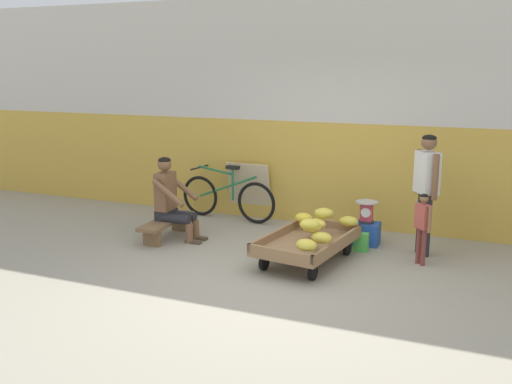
{
  "coord_description": "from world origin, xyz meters",
  "views": [
    {
      "loc": [
        2.13,
        -5.53,
        2.35
      ],
      "look_at": [
        -0.65,
        1.14,
        0.75
      ],
      "focal_mm": 40.12,
      "sensor_mm": 36.0,
      "label": 1
    }
  ],
  "objects_px": {
    "bicycle_near_left": "(227,197)",
    "vendor_seated": "(171,199)",
    "customer_child": "(423,221)",
    "shopping_bag": "(361,242)",
    "plastic_crate": "(366,233)",
    "weighing_scale": "(367,212)",
    "low_bench": "(167,224)",
    "sign_board": "(249,190)",
    "banana_cart": "(307,243)",
    "customer_adult": "(427,181)"
  },
  "relations": [
    {
      "from": "bicycle_near_left",
      "to": "vendor_seated",
      "type": "bearing_deg",
      "value": -102.04
    },
    {
      "from": "customer_child",
      "to": "shopping_bag",
      "type": "distance_m",
      "value": 0.91
    },
    {
      "from": "vendor_seated",
      "to": "plastic_crate",
      "type": "distance_m",
      "value": 2.68
    },
    {
      "from": "weighing_scale",
      "to": "customer_child",
      "type": "bearing_deg",
      "value": -34.44
    },
    {
      "from": "customer_child",
      "to": "shopping_bag",
      "type": "xyz_separation_m",
      "value": [
        -0.77,
        0.23,
        -0.42
      ]
    },
    {
      "from": "low_bench",
      "to": "sign_board",
      "type": "height_order",
      "value": "sign_board"
    },
    {
      "from": "customer_child",
      "to": "shopping_bag",
      "type": "relative_size",
      "value": 3.64
    },
    {
      "from": "low_bench",
      "to": "vendor_seated",
      "type": "xyz_separation_m",
      "value": [
        0.09,
        0.0,
        0.37
      ]
    },
    {
      "from": "banana_cart",
      "to": "bicycle_near_left",
      "type": "relative_size",
      "value": 0.93
    },
    {
      "from": "bicycle_near_left",
      "to": "customer_child",
      "type": "height_order",
      "value": "customer_child"
    },
    {
      "from": "banana_cart",
      "to": "sign_board",
      "type": "bearing_deg",
      "value": 131.58
    },
    {
      "from": "weighing_scale",
      "to": "banana_cart",
      "type": "bearing_deg",
      "value": -117.11
    },
    {
      "from": "sign_board",
      "to": "shopping_bag",
      "type": "relative_size",
      "value": 3.67
    },
    {
      "from": "vendor_seated",
      "to": "bicycle_near_left",
      "type": "bearing_deg",
      "value": 77.96
    },
    {
      "from": "banana_cart",
      "to": "sign_board",
      "type": "relative_size",
      "value": 1.76
    },
    {
      "from": "vendor_seated",
      "to": "customer_adult",
      "type": "height_order",
      "value": "customer_adult"
    },
    {
      "from": "bicycle_near_left",
      "to": "sign_board",
      "type": "height_order",
      "value": "sign_board"
    },
    {
      "from": "customer_adult",
      "to": "customer_child",
      "type": "bearing_deg",
      "value": -86.38
    },
    {
      "from": "shopping_bag",
      "to": "weighing_scale",
      "type": "bearing_deg",
      "value": 91.64
    },
    {
      "from": "low_bench",
      "to": "weighing_scale",
      "type": "height_order",
      "value": "weighing_scale"
    },
    {
      "from": "low_bench",
      "to": "customer_adult",
      "type": "xyz_separation_m",
      "value": [
        3.37,
        0.64,
        0.75
      ]
    },
    {
      "from": "plastic_crate",
      "to": "bicycle_near_left",
      "type": "height_order",
      "value": "bicycle_near_left"
    },
    {
      "from": "vendor_seated",
      "to": "customer_adult",
      "type": "bearing_deg",
      "value": 10.96
    },
    {
      "from": "banana_cart",
      "to": "vendor_seated",
      "type": "height_order",
      "value": "vendor_seated"
    },
    {
      "from": "bicycle_near_left",
      "to": "customer_adult",
      "type": "relative_size",
      "value": 1.08
    },
    {
      "from": "weighing_scale",
      "to": "customer_child",
      "type": "relative_size",
      "value": 0.34
    },
    {
      "from": "banana_cart",
      "to": "customer_adult",
      "type": "relative_size",
      "value": 1.01
    },
    {
      "from": "banana_cart",
      "to": "vendor_seated",
      "type": "bearing_deg",
      "value": 174.01
    },
    {
      "from": "customer_adult",
      "to": "banana_cart",
      "type": "bearing_deg",
      "value": -146.08
    },
    {
      "from": "sign_board",
      "to": "shopping_bag",
      "type": "height_order",
      "value": "sign_board"
    },
    {
      "from": "plastic_crate",
      "to": "customer_adult",
      "type": "distance_m",
      "value": 1.11
    },
    {
      "from": "shopping_bag",
      "to": "bicycle_near_left",
      "type": "bearing_deg",
      "value": 161.74
    },
    {
      "from": "low_bench",
      "to": "bicycle_near_left",
      "type": "height_order",
      "value": "bicycle_near_left"
    },
    {
      "from": "banana_cart",
      "to": "customer_child",
      "type": "distance_m",
      "value": 1.4
    },
    {
      "from": "plastic_crate",
      "to": "sign_board",
      "type": "relative_size",
      "value": 0.41
    },
    {
      "from": "customer_adult",
      "to": "sign_board",
      "type": "bearing_deg",
      "value": 163.24
    },
    {
      "from": "vendor_seated",
      "to": "bicycle_near_left",
      "type": "xyz_separation_m",
      "value": [
        0.26,
        1.23,
        -0.21
      ]
    },
    {
      "from": "weighing_scale",
      "to": "shopping_bag",
      "type": "xyz_separation_m",
      "value": [
        0.01,
        -0.3,
        -0.33
      ]
    },
    {
      "from": "weighing_scale",
      "to": "sign_board",
      "type": "relative_size",
      "value": 0.34
    },
    {
      "from": "weighing_scale",
      "to": "customer_child",
      "type": "distance_m",
      "value": 0.95
    },
    {
      "from": "low_bench",
      "to": "vendor_seated",
      "type": "height_order",
      "value": "vendor_seated"
    },
    {
      "from": "bicycle_near_left",
      "to": "sign_board",
      "type": "relative_size",
      "value": 1.88
    },
    {
      "from": "vendor_seated",
      "to": "plastic_crate",
      "type": "relative_size",
      "value": 3.17
    },
    {
      "from": "low_bench",
      "to": "weighing_scale",
      "type": "relative_size",
      "value": 3.69
    },
    {
      "from": "low_bench",
      "to": "shopping_bag",
      "type": "bearing_deg",
      "value": 10.29
    },
    {
      "from": "plastic_crate",
      "to": "sign_board",
      "type": "bearing_deg",
      "value": 160.99
    },
    {
      "from": "banana_cart",
      "to": "customer_child",
      "type": "xyz_separation_m",
      "value": [
        1.29,
        0.45,
        0.3
      ]
    },
    {
      "from": "plastic_crate",
      "to": "weighing_scale",
      "type": "distance_m",
      "value": 0.3
    },
    {
      "from": "vendor_seated",
      "to": "plastic_crate",
      "type": "bearing_deg",
      "value": 17.08
    },
    {
      "from": "plastic_crate",
      "to": "bicycle_near_left",
      "type": "relative_size",
      "value": 0.22
    }
  ]
}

